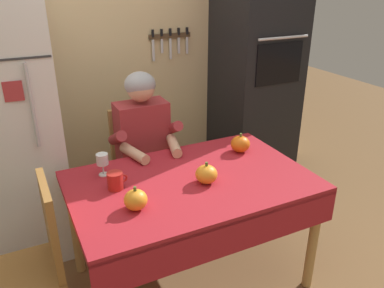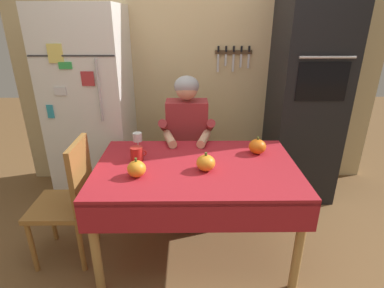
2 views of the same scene
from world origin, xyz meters
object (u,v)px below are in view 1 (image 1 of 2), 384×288
(dining_table, at_px, (193,193))
(pumpkin_large, at_px, (240,144))
(chair_left_side, at_px, (35,260))
(pumpkin_small, at_px, (206,174))
(wall_oven, at_px, (255,74))
(coffee_mug, at_px, (115,181))
(pumpkin_medium, at_px, (136,200))
(chair_behind_person, at_px, (139,163))
(seated_person, at_px, (146,145))
(refrigerator, at_px, (2,131))
(wine_glass, at_px, (102,160))

(dining_table, distance_m, pumpkin_large, 0.53)
(chair_left_side, distance_m, pumpkin_small, 1.00)
(wall_oven, distance_m, pumpkin_large, 0.95)
(chair_left_side, distance_m, coffee_mug, 0.57)
(dining_table, xyz_separation_m, pumpkin_medium, (-0.39, -0.13, 0.14))
(pumpkin_large, xyz_separation_m, pumpkin_small, (-0.40, -0.27, -0.00))
(pumpkin_medium, relative_size, pumpkin_small, 1.00)
(wall_oven, bearing_deg, chair_behind_person, -173.36)
(chair_behind_person, bearing_deg, pumpkin_large, -47.11)
(chair_behind_person, relative_size, seated_person, 0.75)
(wall_oven, relative_size, dining_table, 1.50)
(coffee_mug, relative_size, pumpkin_large, 0.88)
(chair_behind_person, relative_size, pumpkin_large, 7.05)
(refrigerator, xyz_separation_m, wine_glass, (0.50, -0.58, -0.06))
(chair_behind_person, distance_m, wine_glass, 0.70)
(refrigerator, relative_size, dining_table, 1.29)
(coffee_mug, height_order, pumpkin_small, pumpkin_small)
(coffee_mug, height_order, wine_glass, wine_glass)
(wall_oven, xyz_separation_m, coffee_mug, (-1.47, -0.81, -0.26))
(chair_left_side, relative_size, pumpkin_small, 7.16)
(coffee_mug, bearing_deg, pumpkin_small, -18.60)
(dining_table, height_order, pumpkin_medium, pumpkin_medium)
(refrigerator, height_order, coffee_mug, refrigerator)
(coffee_mug, bearing_deg, seated_person, 54.05)
(seated_person, distance_m, coffee_mug, 0.61)
(refrigerator, xyz_separation_m, seated_person, (0.88, -0.28, -0.16))
(seated_person, distance_m, pumpkin_small, 0.67)
(seated_person, relative_size, chair_left_side, 1.34)
(seated_person, height_order, chair_left_side, seated_person)
(dining_table, distance_m, wine_glass, 0.57)
(pumpkin_medium, bearing_deg, refrigerator, 118.97)
(dining_table, height_order, wine_glass, wine_glass)
(pumpkin_medium, height_order, pumpkin_small, same)
(dining_table, xyz_separation_m, wine_glass, (-0.45, 0.30, 0.18))
(wine_glass, relative_size, pumpkin_medium, 1.06)
(wall_oven, bearing_deg, pumpkin_medium, -143.74)
(seated_person, relative_size, wine_glass, 9.07)
(chair_behind_person, xyz_separation_m, pumpkin_large, (0.53, -0.57, 0.28))
(refrigerator, distance_m, pumpkin_small, 1.38)
(chair_behind_person, bearing_deg, wall_oven, 6.64)
(chair_left_side, relative_size, coffee_mug, 7.99)
(wall_oven, xyz_separation_m, chair_left_side, (-1.95, -0.93, -0.54))
(wine_glass, bearing_deg, pumpkin_medium, -82.50)
(coffee_mug, bearing_deg, wine_glass, 96.43)
(chair_left_side, height_order, pumpkin_small, chair_left_side)
(wine_glass, xyz_separation_m, pumpkin_small, (0.51, -0.35, -0.04))
(wall_oven, height_order, dining_table, wall_oven)
(seated_person, bearing_deg, pumpkin_small, -78.83)
(wall_oven, xyz_separation_m, pumpkin_large, (-0.59, -0.70, -0.26))
(coffee_mug, xyz_separation_m, pumpkin_large, (0.89, 0.11, 0.01))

